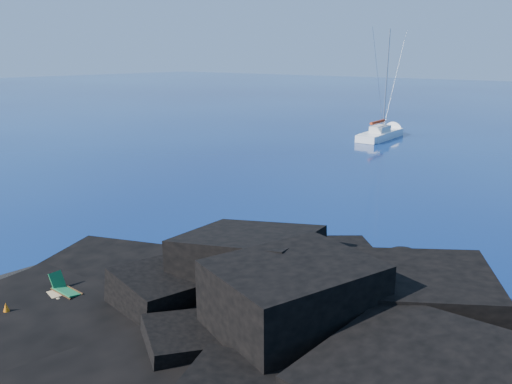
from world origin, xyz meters
TOP-DOWN VIEW (x-y plane):
  - headland at (13.00, 3.00)m, footprint 24.00×24.00m
  - beach at (4.50, 0.50)m, footprint 9.08×6.86m
  - surf_foam at (5.00, 5.00)m, footprint 10.00×8.00m
  - sailboat at (-3.84, 47.65)m, footprint 3.06×12.21m
  - deck_chair at (4.53, 1.18)m, footprint 1.47×0.65m
  - towel at (4.28, 0.78)m, footprint 1.93×1.20m
  - sunbather at (4.28, 0.78)m, footprint 1.76×0.83m
  - marker_cone at (4.21, -1.05)m, footprint 0.41×0.41m

SIDE VIEW (x-z plane):
  - headland at x=13.00m, z-range -1.80..1.80m
  - beach at x=4.50m, z-range -0.35..0.35m
  - surf_foam at x=5.00m, z-range -0.03..0.03m
  - sailboat at x=-3.84m, z-range -6.35..6.35m
  - towel at x=4.28m, z-range 0.35..0.40m
  - sunbather at x=4.28m, z-range 0.40..0.66m
  - marker_cone at x=4.21m, z-range 0.35..0.97m
  - deck_chair at x=4.53m, z-range 0.35..1.36m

